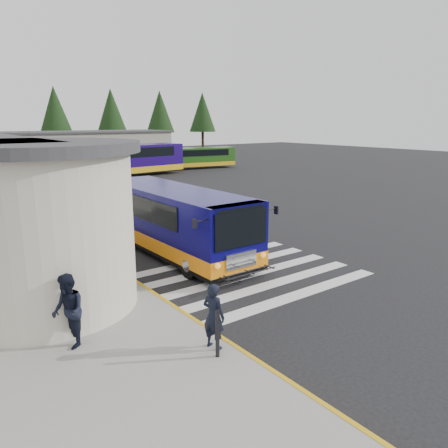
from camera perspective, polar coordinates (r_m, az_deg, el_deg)
ground at (r=16.87m, az=2.26°, el=-5.70°), size 140.00×140.00×0.00m
curb_strip at (r=18.26m, az=-15.87°, el=-4.45°), size 0.12×34.00×0.16m
crosswalk at (r=15.98m, az=2.67°, el=-6.79°), size 8.00×5.35×0.01m
depot_building at (r=56.79m, az=-20.52°, el=9.15°), size 26.40×8.40×4.20m
tree_line at (r=64.48m, az=-22.72°, el=13.54°), size 58.40×4.40×10.00m
transit_bus at (r=18.44m, az=-6.62°, el=0.16°), size 3.57×9.82×2.76m
pedestrian_a at (r=10.64m, az=-1.36°, el=-11.92°), size 0.56×0.69×1.64m
pedestrian_b at (r=11.31m, az=-19.69°, el=-10.65°), size 0.70×0.89×1.83m
bollard at (r=10.37m, az=-0.86°, el=-14.13°), size 0.10×0.10×1.16m
far_bus_a at (r=45.37m, az=-11.80°, el=8.37°), size 10.57×3.76×2.67m
far_bus_b at (r=51.64m, az=-3.05°, el=8.77°), size 8.24×3.46×2.06m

